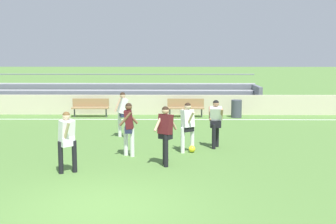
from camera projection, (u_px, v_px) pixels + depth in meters
The scene contains 14 objects.
ground_plane at pixel (102, 208), 9.09m from camera, with size 160.00×160.00×0.00m, color #517A38.
field_line_sideline at pixel (142, 119), 20.77m from camera, with size 44.00×0.12×0.01m, color white.
sideline_wall at pixel (144, 105), 22.30m from camera, with size 48.00×0.16×1.01m, color beige.
bleacher_stand at pixel (85, 95), 24.52m from camera, with size 19.39×2.64×1.89m.
bench_far_right at pixel (90, 106), 21.51m from camera, with size 1.80×0.40×0.90m.
bench_near_wall_gap at pixel (186, 106), 21.45m from camera, with size 1.80×0.40×0.90m.
trash_bin at pixel (236, 109), 21.33m from camera, with size 0.52×0.52×0.86m, color #3D424C.
player_white_overlapping at pixel (188, 123), 13.93m from camera, with size 0.48×0.74×1.61m.
player_white_wide_left at pixel (216, 120), 14.58m from camera, with size 0.46×0.62×1.62m.
player_dark_on_ball at pixel (165, 130), 12.31m from camera, with size 0.68×0.45×1.70m.
player_white_wide_right at pixel (67, 137), 11.57m from camera, with size 0.47×0.69×1.66m.
player_dark_dropping_back at pixel (129, 125), 13.45m from camera, with size 0.56×0.44×1.66m.
player_white_pressing_high at pixel (123, 110), 16.34m from camera, with size 0.62×0.47×1.71m.
soccer_ball at pixel (192, 149), 14.04m from camera, with size 0.22×0.22×0.22m, color yellow.
Camera 1 is at (1.49, -8.70, 3.24)m, focal length 46.78 mm.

